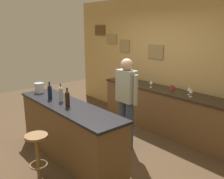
% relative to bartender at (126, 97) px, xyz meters
% --- Properties ---
extents(ground_plane, '(10.00, 10.00, 0.00)m').
position_rel_bartender_xyz_m(ground_plane, '(-0.35, -0.57, -0.94)').
color(ground_plane, '#4C3823').
extents(back_wall, '(6.00, 0.09, 2.80)m').
position_rel_bartender_xyz_m(back_wall, '(-0.36, 1.46, 0.47)').
color(back_wall, tan).
rests_on(back_wall, ground_plane).
extents(bar_counter, '(2.38, 0.60, 0.92)m').
position_rel_bartender_xyz_m(bar_counter, '(-0.35, -0.97, -0.47)').
color(bar_counter, brown).
rests_on(bar_counter, ground_plane).
extents(side_counter, '(3.19, 0.56, 0.90)m').
position_rel_bartender_xyz_m(side_counter, '(0.05, 1.08, -0.48)').
color(side_counter, brown).
rests_on(side_counter, ground_plane).
extents(bartender, '(0.52, 0.21, 1.62)m').
position_rel_bartender_xyz_m(bartender, '(0.00, 0.00, 0.00)').
color(bartender, '#384766').
rests_on(bartender, ground_plane).
extents(bar_stool, '(0.32, 0.32, 0.68)m').
position_rel_bartender_xyz_m(bar_stool, '(-0.09, -1.64, -0.48)').
color(bar_stool, brown).
rests_on(bar_stool, ground_plane).
extents(wine_bottle_a, '(0.07, 0.07, 0.31)m').
position_rel_bartender_xyz_m(wine_bottle_a, '(-0.82, -1.04, 0.12)').
color(wine_bottle_a, black).
rests_on(wine_bottle_a, bar_counter).
extents(wine_bottle_b, '(0.07, 0.07, 0.31)m').
position_rel_bartender_xyz_m(wine_bottle_b, '(-0.57, -0.97, 0.12)').
color(wine_bottle_b, '#999E99').
rests_on(wine_bottle_b, bar_counter).
extents(wine_bottle_c, '(0.07, 0.07, 0.31)m').
position_rel_bartender_xyz_m(wine_bottle_c, '(-0.26, -1.03, 0.12)').
color(wine_bottle_c, black).
rests_on(wine_bottle_c, bar_counter).
extents(ice_bucket, '(0.19, 0.19, 0.19)m').
position_rel_bartender_xyz_m(ice_bucket, '(-1.36, -0.99, 0.08)').
color(ice_bucket, '#B7BABF').
rests_on(ice_bucket, bar_counter).
extents(wine_glass_a, '(0.07, 0.07, 0.16)m').
position_rel_bartender_xyz_m(wine_glass_a, '(-0.75, 0.99, 0.07)').
color(wine_glass_a, silver).
rests_on(wine_glass_a, side_counter).
extents(wine_glass_b, '(0.07, 0.07, 0.16)m').
position_rel_bartender_xyz_m(wine_glass_b, '(-0.29, 0.99, 0.07)').
color(wine_glass_b, silver).
rests_on(wine_glass_b, side_counter).
extents(wine_glass_c, '(0.07, 0.07, 0.16)m').
position_rel_bartender_xyz_m(wine_glass_c, '(0.55, 1.10, 0.07)').
color(wine_glass_c, silver).
rests_on(wine_glass_c, side_counter).
extents(wine_glass_d, '(0.07, 0.07, 0.16)m').
position_rel_bartender_xyz_m(wine_glass_d, '(0.65, 1.00, 0.07)').
color(wine_glass_d, silver).
rests_on(wine_glass_d, side_counter).
extents(coffee_mug, '(0.13, 0.08, 0.09)m').
position_rel_bartender_xyz_m(coffee_mug, '(0.13, 1.16, 0.01)').
color(coffee_mug, '#B2332D').
rests_on(coffee_mug, side_counter).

